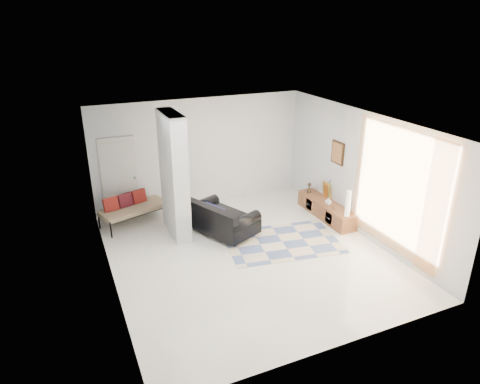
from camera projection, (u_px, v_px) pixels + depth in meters
name	position (u px, v px, depth m)	size (l,w,h in m)	color
floor	(249.00, 255.00, 9.00)	(6.00, 6.00, 0.00)	silver
ceiling	(250.00, 124.00, 7.93)	(6.00, 6.00, 0.00)	white
wall_back	(201.00, 153.00, 11.01)	(6.00, 6.00, 0.00)	silver
wall_front	(341.00, 269.00, 5.92)	(6.00, 6.00, 0.00)	silver
wall_left	(107.00, 217.00, 7.44)	(6.00, 6.00, 0.00)	silver
wall_right	(362.00, 174.00, 9.49)	(6.00, 6.00, 0.00)	silver
partition_column	(174.00, 176.00, 9.41)	(0.35, 1.20, 2.80)	silver
hallway_door	(119.00, 178.00, 10.34)	(0.85, 0.06, 2.04)	silver
curtain	(396.00, 191.00, 8.46)	(2.55, 2.55, 0.00)	orange
wall_art	(338.00, 153.00, 10.14)	(0.04, 0.45, 0.55)	#331D0E
media_console	(326.00, 209.00, 10.62)	(0.45, 1.94, 0.80)	brown
loveseat	(220.00, 219.00, 9.77)	(1.50, 1.84, 0.76)	silver
daybed	(132.00, 207.00, 10.21)	(1.69, 1.10, 0.77)	black
area_rug	(282.00, 242.00, 9.50)	(2.46, 1.64, 0.01)	beige
cylinder_lamp	(348.00, 204.00, 9.71)	(0.11, 0.11, 0.61)	white
bronze_figurine	(309.00, 188.00, 11.09)	(0.13, 0.13, 0.26)	#342417
vase	(328.00, 201.00, 10.37)	(0.18, 0.18, 0.19)	silver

